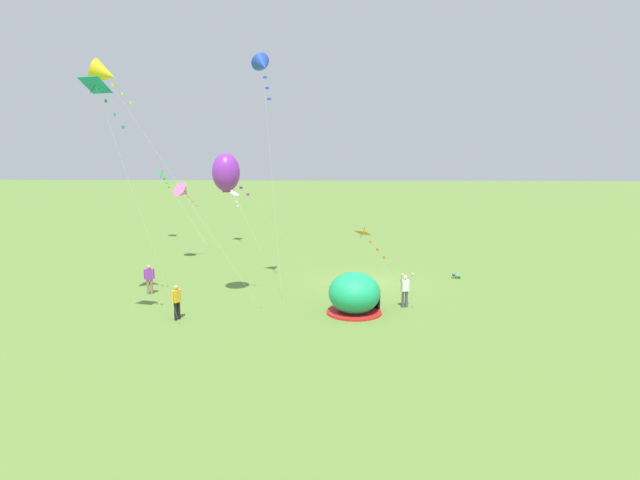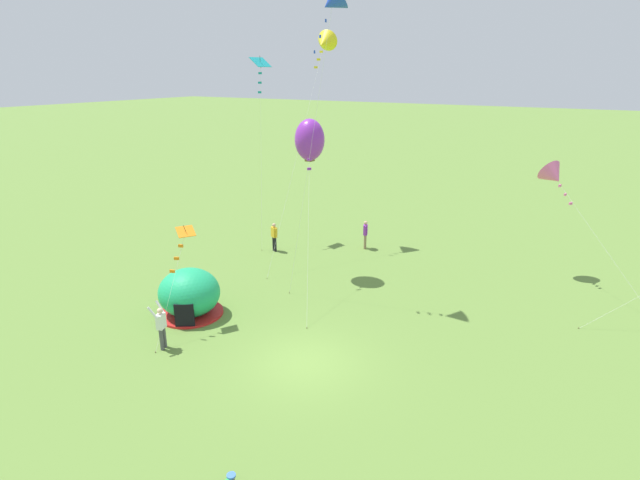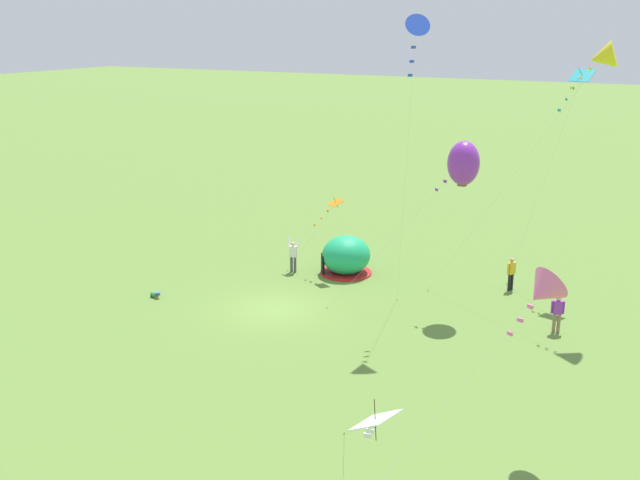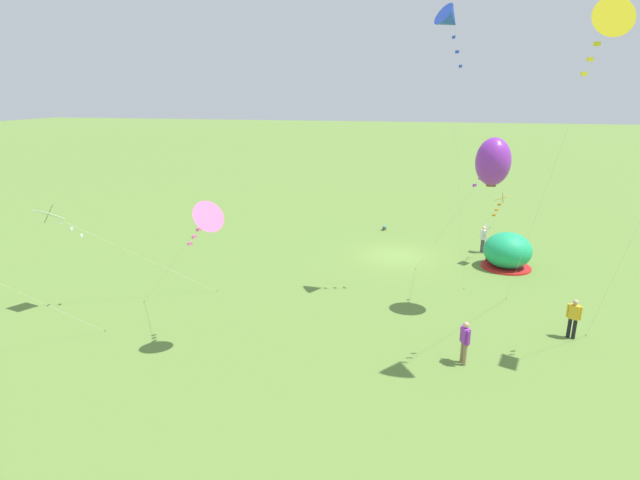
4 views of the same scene
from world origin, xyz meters
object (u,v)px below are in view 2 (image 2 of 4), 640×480
Objects in this scene: person_watching_sky at (274,236)px; person_flying_kite at (161,325)px; kite_orange at (183,240)px; kite_yellow at (324,43)px; popup_tent at (189,294)px; person_strolling at (365,233)px; kite_teal at (260,68)px; kite_pink at (554,176)px; kite_purple at (310,140)px; kite_blue at (333,2)px.

person_flying_kite reaches higher than person_watching_sky.
kite_yellow reaches higher than kite_orange.
person_strolling is at bearing 76.06° from popup_tent.
kite_yellow is (-3.08, 0.35, 10.75)m from person_strolling.
person_strolling is 12.88m from kite_orange.
person_watching_sky is 11.39m from kite_yellow.
kite_orange reaches higher than person_flying_kite.
kite_teal reaches higher than kite_pink.
kite_purple is (0.88, 9.52, 6.00)m from person_flying_kite.
kite_blue is at bearing -30.86° from person_watching_sky.
kite_yellow is (-0.74, 12.70, 7.96)m from kite_orange.
kite_purple is at bearing 141.94° from kite_blue.
kite_teal is 17.21m from kite_pink.
kite_blue reaches higher than kite_orange.
person_flying_kite is 18.27m from kite_yellow.
popup_tent is 0.23× the size of kite_yellow.
person_flying_kite is at bearing -84.95° from kite_yellow.
kite_orange is at bearing -69.36° from kite_teal.
kite_blue is 1.68× the size of kite_purple.
popup_tent is 2.88m from kite_orange.
kite_orange is at bearing -100.91° from kite_purple.
kite_orange is 0.54× the size of kite_purple.
popup_tent is 9.33m from kite_purple.
person_flying_kite is 16.99m from kite_teal.
kite_pink is at bearing 42.09° from kite_blue.
kite_yellow is (-0.17, 12.08, 10.72)m from popup_tent.
person_strolling is 11.19m from kite_yellow.
popup_tent reaches higher than person_flying_kite.
person_watching_sky is 0.14× the size of kite_yellow.
kite_blue reaches higher than kite_teal.
kite_yellow is (1.38, 3.49, 10.75)m from person_watching_sky.
kite_purple reaches higher than person_watching_sky.
person_flying_kite is 0.24× the size of kite_purple.
kite_pink is at bearing 45.34° from popup_tent.
kite_teal is (-4.81, 13.31, 9.39)m from person_flying_kite.
popup_tent is 0.46× the size of kite_pink.
kite_pink reaches higher than kite_orange.
popup_tent reaches higher than person_watching_sky.
popup_tent is 16.15m from kite_yellow.
kite_yellow is 14.34m from kite_pink.
kite_orange is 0.71× the size of kite_pink.
kite_purple reaches higher than person_strolling.
popup_tent is 1.49× the size of person_flying_kite.
kite_purple is (-0.90, -4.87, 6.03)m from person_strolling.
kite_pink is at bearing 7.40° from kite_teal.
person_flying_kite is 19.70m from kite_pink.
kite_pink reaches higher than person_watching_sky.
person_watching_sky is at bearing -44.23° from kite_teal.
kite_purple is 12.27m from kite_pink.
popup_tent is 18.45m from kite_pink.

